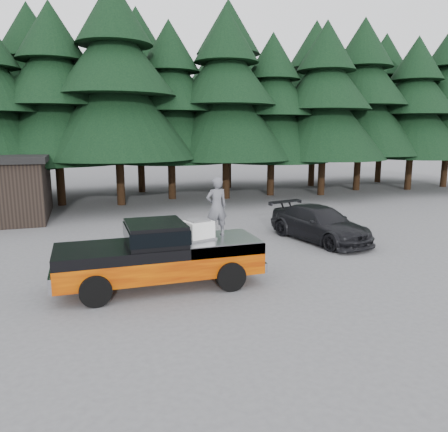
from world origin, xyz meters
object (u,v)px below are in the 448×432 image
object	(u,v)px
air_compressor	(198,230)
man_on_bed	(217,207)
parked_car	(320,224)
pickup_truck	(160,264)

from	to	relation	value
air_compressor	man_on_bed	xyz separation A→B (m)	(0.65, 0.28, 0.63)
parked_car	man_on_bed	bearing A→B (deg)	-162.92
pickup_truck	man_on_bed	xyz separation A→B (m)	(1.82, 0.26, 1.57)
man_on_bed	parked_car	world-z (taller)	man_on_bed
parked_car	pickup_truck	bearing A→B (deg)	-167.78
air_compressor	parked_car	bearing A→B (deg)	12.57
air_compressor	parked_car	size ratio (longest dim) A/B	0.16
pickup_truck	air_compressor	distance (m)	1.49
man_on_bed	air_compressor	bearing A→B (deg)	18.77
pickup_truck	parked_car	size ratio (longest dim) A/B	1.22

